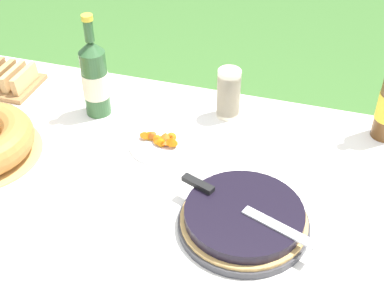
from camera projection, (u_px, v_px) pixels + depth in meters
garden_table at (160, 219)px, 1.42m from camera, size 1.83×1.13×0.71m
tablecloth at (159, 207)px, 1.39m from camera, size 1.84×1.14×0.10m
berry_tart at (244, 219)px, 1.30m from camera, size 0.32×0.32×0.06m
serving_knife at (234, 203)px, 1.29m from camera, size 0.36×0.16×0.01m
cup_stack at (229, 93)px, 1.64m from camera, size 0.07×0.07×0.16m
cider_bottle_green at (95, 78)px, 1.63m from camera, size 0.08×0.08×0.33m
snack_plate_near at (162, 142)px, 1.56m from camera, size 0.19×0.19×0.05m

